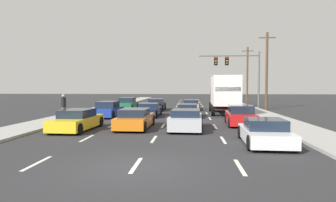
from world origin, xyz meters
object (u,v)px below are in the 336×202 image
utility_pole_far (247,74)px  car_orange (135,119)px  car_green (127,104)px  car_blue (108,110)px  car_white (265,133)px  traffic_signal_mast (234,66)px  car_tan (191,105)px  car_gray (188,111)px  utility_pole_mid (267,70)px  pedestrian_near_corner (64,106)px  car_black (156,105)px  car_red (240,116)px  box_truck (224,93)px  car_navy (149,110)px  car_silver (186,120)px  car_yellow (77,120)px

utility_pole_far → car_orange: bearing=-112.7°
car_green → car_blue: car_green is taller
car_orange → car_white: 8.31m
traffic_signal_mast → car_tan: bearing=-154.1°
car_tan → car_gray: 8.14m
car_blue → traffic_signal_mast: (12.17, 11.39, 4.42)m
car_white → utility_pole_far: bearing=80.9°
car_green → traffic_signal_mast: 13.35m
utility_pole_mid → pedestrian_near_corner: bearing=-146.4°
car_black → car_white: bearing=-69.7°
car_red → car_white: 6.86m
car_blue → box_truck: bearing=20.5°
car_white → car_navy: bearing=119.2°
car_navy → pedestrian_near_corner: (-6.12, -3.67, 0.54)m
car_orange → car_gray: bearing=66.5°
car_silver → car_blue: bearing=133.9°
pedestrian_near_corner → car_tan: bearing=49.4°
car_tan → traffic_signal_mast: (5.06, 2.46, 4.52)m
car_yellow → car_red: car_red is taller
car_white → pedestrian_near_corner: (-13.11, 8.84, 0.55)m
car_navy → car_green: bearing=115.1°
car_red → car_white: (-0.03, -6.85, -0.07)m
car_green → car_black: (3.32, -0.58, -0.04)m
car_orange → traffic_signal_mast: bearing=64.5°
car_yellow → car_black: (3.04, 15.41, 0.01)m
car_green → car_white: bearing=-62.3°
car_black → pedestrian_near_corner: bearing=-120.2°
car_green → pedestrian_near_corner: size_ratio=2.29×
car_tan → traffic_signal_mast: size_ratio=0.65×
car_tan → utility_pole_far: utility_pole_far is taller
car_silver → utility_pole_mid: utility_pole_mid is taller
car_gray → box_truck: bearing=41.5°
car_blue → utility_pole_far: utility_pole_far is taller
utility_pole_far → car_navy: bearing=-120.1°
utility_pole_mid → car_tan: bearing=-175.9°
traffic_signal_mast → utility_pole_far: (3.63, 11.18, -0.56)m
car_yellow → car_silver: 6.56m
car_yellow → car_orange: bearing=16.7°
car_blue → car_yellow: (0.21, -7.66, -0.04)m
car_green → car_navy: bearing=-64.9°
car_navy → utility_pole_mid: bearing=34.8°
car_navy → traffic_signal_mast: bearing=49.5°
car_yellow → car_green: bearing=91.0°
car_orange → traffic_signal_mast: 20.49m
car_green → car_gray: bearing=-47.8°
car_gray → car_silver: bearing=-90.3°
car_gray → traffic_signal_mast: traffic_signal_mast is taller
car_navy → car_tan: size_ratio=0.94×
traffic_signal_mast → car_navy: bearing=-130.5°
car_green → box_truck: box_truck is taller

